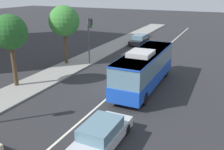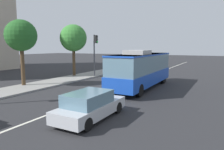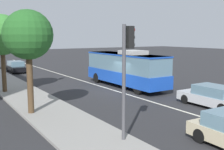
{
  "view_description": "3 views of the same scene",
  "coord_description": "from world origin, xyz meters",
  "px_view_note": "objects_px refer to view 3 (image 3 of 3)",
  "views": [
    {
      "loc": [
        -18.49,
        -7.89,
        8.21
      ],
      "look_at": [
        -0.26,
        0.53,
        1.22
      ],
      "focal_mm": 40.28,
      "sensor_mm": 36.0,
      "label": 1
    },
    {
      "loc": [
        -16.79,
        -8.5,
        3.75
      ],
      "look_at": [
        0.84,
        1.02,
        1.06
      ],
      "focal_mm": 33.83,
      "sensor_mm": 36.0,
      "label": 2
    },
    {
      "loc": [
        -19.48,
        12.82,
        4.69
      ],
      "look_at": [
        1.85,
        -0.8,
        1.12
      ],
      "focal_mm": 43.94,
      "sensor_mm": 36.0,
      "label": 3
    }
  ],
  "objects_px": {
    "sedan_silver": "(212,96)",
    "street_tree_kerbside_centre": "(2,35)",
    "traffic_light_mid_block": "(32,49)",
    "sedan_black": "(16,67)",
    "street_tree_kerbside_left": "(28,36)",
    "transit_bus": "(125,68)",
    "traffic_light_near_corner": "(127,63)"
  },
  "relations": [
    {
      "from": "sedan_black",
      "to": "street_tree_kerbside_centre",
      "type": "distance_m",
      "value": 14.53
    },
    {
      "from": "traffic_light_near_corner",
      "to": "traffic_light_mid_block",
      "type": "height_order",
      "value": "same"
    },
    {
      "from": "street_tree_kerbside_left",
      "to": "street_tree_kerbside_centre",
      "type": "bearing_deg",
      "value": -0.09
    },
    {
      "from": "sedan_black",
      "to": "traffic_light_near_corner",
      "type": "xyz_separation_m",
      "value": [
        -27.47,
        1.77,
        2.84
      ]
    },
    {
      "from": "street_tree_kerbside_centre",
      "to": "transit_bus",
      "type": "bearing_deg",
      "value": -106.6
    },
    {
      "from": "sedan_black",
      "to": "street_tree_kerbside_left",
      "type": "bearing_deg",
      "value": -10.51
    },
    {
      "from": "sedan_silver",
      "to": "street_tree_kerbside_centre",
      "type": "distance_m",
      "value": 16.77
    },
    {
      "from": "sedan_silver",
      "to": "sedan_black",
      "type": "distance_m",
      "value": 26.38
    },
    {
      "from": "sedan_black",
      "to": "street_tree_kerbside_centre",
      "type": "xyz_separation_m",
      "value": [
        -13.32,
        4.12,
        4.06
      ]
    },
    {
      "from": "street_tree_kerbside_centre",
      "to": "street_tree_kerbside_left",
      "type": "bearing_deg",
      "value": 179.91
    },
    {
      "from": "sedan_silver",
      "to": "traffic_light_near_corner",
      "type": "xyz_separation_m",
      "value": [
        -1.93,
        8.4,
        2.84
      ]
    },
    {
      "from": "transit_bus",
      "to": "street_tree_kerbside_left",
      "type": "xyz_separation_m",
      "value": [
        -4.59,
        10.16,
        2.92
      ]
    },
    {
      "from": "sedan_silver",
      "to": "sedan_black",
      "type": "bearing_deg",
      "value": 14.92
    },
    {
      "from": "sedan_black",
      "to": "traffic_light_near_corner",
      "type": "height_order",
      "value": "traffic_light_near_corner"
    },
    {
      "from": "sedan_black",
      "to": "street_tree_kerbside_left",
      "type": "height_order",
      "value": "street_tree_kerbside_left"
    },
    {
      "from": "traffic_light_near_corner",
      "to": "sedan_silver",
      "type": "bearing_deg",
      "value": 16.22
    },
    {
      "from": "traffic_light_near_corner",
      "to": "street_tree_kerbside_centre",
      "type": "bearing_deg",
      "value": 102.69
    },
    {
      "from": "sedan_silver",
      "to": "street_tree_kerbside_centre",
      "type": "xyz_separation_m",
      "value": [
        12.22,
        10.74,
        4.06
      ]
    },
    {
      "from": "sedan_black",
      "to": "street_tree_kerbside_centre",
      "type": "relative_size",
      "value": 0.7
    },
    {
      "from": "sedan_black",
      "to": "traffic_light_mid_block",
      "type": "xyz_separation_m",
      "value": [
        -12.48,
        1.46,
        2.84
      ]
    },
    {
      "from": "sedan_silver",
      "to": "street_tree_kerbside_centre",
      "type": "bearing_deg",
      "value": 41.72
    },
    {
      "from": "street_tree_kerbside_centre",
      "to": "sedan_black",
      "type": "bearing_deg",
      "value": -17.2
    },
    {
      "from": "sedan_silver",
      "to": "sedan_black",
      "type": "height_order",
      "value": "same"
    },
    {
      "from": "traffic_light_near_corner",
      "to": "street_tree_kerbside_centre",
      "type": "height_order",
      "value": "street_tree_kerbside_centre"
    },
    {
      "from": "traffic_light_near_corner",
      "to": "street_tree_kerbside_centre",
      "type": "relative_size",
      "value": 0.8
    },
    {
      "from": "sedan_silver",
      "to": "street_tree_kerbside_left",
      "type": "relative_size",
      "value": 0.72
    },
    {
      "from": "sedan_silver",
      "to": "traffic_light_mid_block",
      "type": "bearing_deg",
      "value": 32.15
    },
    {
      "from": "transit_bus",
      "to": "sedan_black",
      "type": "height_order",
      "value": "transit_bus"
    },
    {
      "from": "sedan_silver",
      "to": "traffic_light_mid_block",
      "type": "relative_size",
      "value": 0.87
    },
    {
      "from": "sedan_black",
      "to": "street_tree_kerbside_left",
      "type": "relative_size",
      "value": 0.72
    },
    {
      "from": "transit_bus",
      "to": "street_tree_kerbside_centre",
      "type": "distance_m",
      "value": 11.0
    },
    {
      "from": "transit_bus",
      "to": "sedan_silver",
      "type": "xyz_separation_m",
      "value": [
        -9.19,
        -0.6,
        -1.09
      ]
    }
  ]
}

